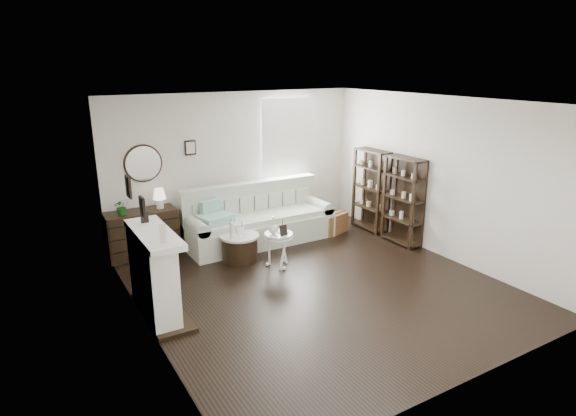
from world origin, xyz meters
TOP-DOWN VIEW (x-y plane):
  - room at (0.73, 2.70)m, footprint 5.50×5.50m
  - fireplace at (-2.32, 0.30)m, footprint 0.50×1.40m
  - shelf_unit_far at (2.33, 1.55)m, footprint 0.30×0.80m
  - shelf_unit_near at (2.33, 0.65)m, footprint 0.30×0.80m
  - sofa at (0.10, 2.08)m, footprint 2.74×0.95m
  - quilt at (-0.80, 1.95)m, footprint 0.63×0.55m
  - suitcase at (1.58, 1.67)m, footprint 0.62×0.36m
  - dresser at (-1.94, 2.47)m, footprint 1.19×0.51m
  - table_lamp at (-1.59, 2.47)m, footprint 0.29×0.29m
  - potted_plant at (-2.23, 2.42)m, footprint 0.25×0.22m
  - drum_table at (-0.59, 1.40)m, footprint 0.65×0.65m
  - pedestal_table at (-0.15, 0.85)m, footprint 0.47×0.47m
  - eiffel_drum at (-0.52, 1.45)m, footprint 0.14×0.14m
  - bottle_drum at (-0.76, 1.33)m, footprint 0.08×0.08m
  - card_frame_drum at (-0.64, 1.24)m, footprint 0.15×0.10m
  - eiffel_ped at (-0.06, 0.88)m, footprint 0.13×0.13m
  - flask_ped at (-0.24, 0.87)m, footprint 0.16×0.16m
  - card_frame_ped at (-0.13, 0.73)m, footprint 0.13×0.06m

SIDE VIEW (x-z plane):
  - suitcase at x=1.58m, z-range 0.00..0.39m
  - drum_table at x=-0.59m, z-range 0.00..0.46m
  - sofa at x=0.10m, z-range -0.18..0.88m
  - dresser at x=-1.94m, z-range 0.00..0.79m
  - pedestal_table at x=-0.15m, z-range 0.24..0.81m
  - fireplace at x=-2.32m, z-range -0.38..1.46m
  - eiffel_drum at x=-0.52m, z-range 0.45..0.64m
  - card_frame_drum at x=-0.64m, z-range 0.45..0.64m
  - quilt at x=-0.80m, z-range 0.55..0.69m
  - bottle_drum at x=-0.76m, z-range 0.45..0.79m
  - card_frame_ped at x=-0.13m, z-range 0.57..0.74m
  - eiffel_ped at x=-0.06m, z-range 0.57..0.77m
  - flask_ped at x=-0.24m, z-range 0.57..0.86m
  - shelf_unit_far at x=2.33m, z-range 0.00..1.60m
  - shelf_unit_near at x=2.33m, z-range 0.00..1.60m
  - potted_plant at x=-2.23m, z-range 0.79..1.07m
  - table_lamp at x=-1.59m, z-range 0.79..1.14m
  - room at x=0.73m, z-range -1.15..4.35m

